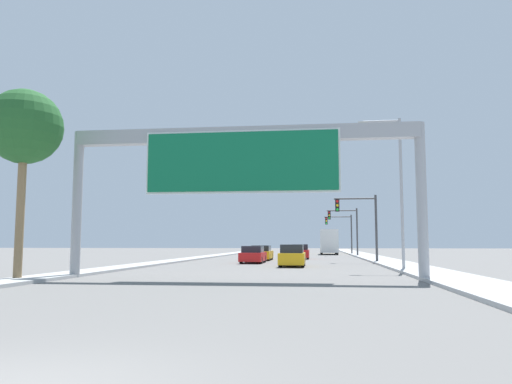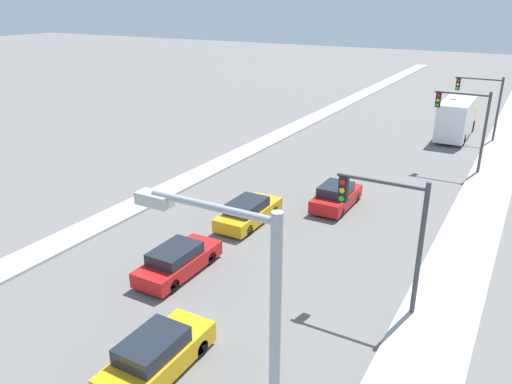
{
  "view_description": "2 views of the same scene",
  "coord_description": "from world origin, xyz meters",
  "px_view_note": "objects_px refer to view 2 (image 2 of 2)",
  "views": [
    {
      "loc": [
        3.44,
        -5.16,
        1.66
      ],
      "look_at": [
        0.0,
        23.41,
        4.6
      ],
      "focal_mm": 35.0,
      "sensor_mm": 36.0,
      "label": 1
    },
    {
      "loc": [
        11.44,
        20.04,
        12.01
      ],
      "look_at": [
        -1.6,
        42.98,
        1.72
      ],
      "focal_mm": 35.0,
      "sensor_mm": 36.0,
      "label": 2
    }
  ],
  "objects_px": {
    "traffic_light_near_intersection": "(392,223)",
    "traffic_light_far_intersection": "(484,98)",
    "car_far_left": "(248,212)",
    "car_mid_center": "(336,196)",
    "car_far_center": "(157,355)",
    "car_mid_left": "(178,261)",
    "traffic_light_mid_block": "(468,118)",
    "truck_box_primary": "(457,118)"
  },
  "relations": [
    {
      "from": "traffic_light_near_intersection",
      "to": "traffic_light_far_intersection",
      "type": "distance_m",
      "value": 30.0
    },
    {
      "from": "car_far_left",
      "to": "traffic_light_far_intersection",
      "type": "relative_size",
      "value": 0.83
    },
    {
      "from": "car_mid_center",
      "to": "car_far_center",
      "type": "relative_size",
      "value": 0.96
    },
    {
      "from": "car_far_center",
      "to": "traffic_light_far_intersection",
      "type": "relative_size",
      "value": 0.78
    },
    {
      "from": "car_mid_left",
      "to": "car_far_center",
      "type": "relative_size",
      "value": 1.04
    },
    {
      "from": "car_mid_left",
      "to": "traffic_light_far_intersection",
      "type": "distance_m",
      "value": 33.45
    },
    {
      "from": "car_far_center",
      "to": "traffic_light_far_intersection",
      "type": "bearing_deg",
      "value": 81.77
    },
    {
      "from": "car_far_center",
      "to": "traffic_light_near_intersection",
      "type": "relative_size",
      "value": 0.78
    },
    {
      "from": "car_mid_center",
      "to": "traffic_light_mid_block",
      "type": "height_order",
      "value": "traffic_light_mid_block"
    },
    {
      "from": "traffic_light_near_intersection",
      "to": "traffic_light_mid_block",
      "type": "relative_size",
      "value": 0.96
    },
    {
      "from": "car_mid_center",
      "to": "traffic_light_mid_block",
      "type": "xyz_separation_m",
      "value": [
        5.55,
        11.01,
        3.29
      ]
    },
    {
      "from": "traffic_light_near_intersection",
      "to": "traffic_light_far_intersection",
      "type": "relative_size",
      "value": 1.0
    },
    {
      "from": "car_far_left",
      "to": "car_far_center",
      "type": "bearing_deg",
      "value": -73.84
    },
    {
      "from": "truck_box_primary",
      "to": "traffic_light_near_intersection",
      "type": "height_order",
      "value": "traffic_light_near_intersection"
    },
    {
      "from": "car_mid_center",
      "to": "traffic_light_far_intersection",
      "type": "distance_m",
      "value": 21.93
    },
    {
      "from": "car_mid_left",
      "to": "car_mid_center",
      "type": "bearing_deg",
      "value": 72.45
    },
    {
      "from": "car_mid_center",
      "to": "car_mid_left",
      "type": "distance_m",
      "value": 11.6
    },
    {
      "from": "car_far_center",
      "to": "traffic_light_near_intersection",
      "type": "distance_m",
      "value": 10.01
    },
    {
      "from": "car_mid_left",
      "to": "traffic_light_far_intersection",
      "type": "bearing_deg",
      "value": 74.41
    },
    {
      "from": "traffic_light_near_intersection",
      "to": "traffic_light_far_intersection",
      "type": "bearing_deg",
      "value": 90.26
    },
    {
      "from": "car_far_left",
      "to": "traffic_light_mid_block",
      "type": "height_order",
      "value": "traffic_light_mid_block"
    },
    {
      "from": "car_mid_center",
      "to": "truck_box_primary",
      "type": "xyz_separation_m",
      "value": [
        3.5,
        20.88,
        1.08
      ]
    },
    {
      "from": "truck_box_primary",
      "to": "car_mid_left",
      "type": "bearing_deg",
      "value": -102.36
    },
    {
      "from": "car_far_left",
      "to": "traffic_light_far_intersection",
      "type": "height_order",
      "value": "traffic_light_far_intersection"
    },
    {
      "from": "car_far_left",
      "to": "truck_box_primary",
      "type": "distance_m",
      "value": 26.47
    },
    {
      "from": "car_far_left",
      "to": "car_mid_left",
      "type": "relative_size",
      "value": 1.03
    },
    {
      "from": "car_mid_center",
      "to": "traffic_light_near_intersection",
      "type": "relative_size",
      "value": 0.75
    },
    {
      "from": "car_far_center",
      "to": "truck_box_primary",
      "type": "relative_size",
      "value": 0.53
    },
    {
      "from": "traffic_light_far_intersection",
      "to": "truck_box_primary",
      "type": "bearing_deg",
      "value": -176.35
    },
    {
      "from": "car_mid_center",
      "to": "car_mid_left",
      "type": "xyz_separation_m",
      "value": [
        -3.5,
        -11.06,
        -0.04
      ]
    },
    {
      "from": "traffic_light_near_intersection",
      "to": "traffic_light_far_intersection",
      "type": "xyz_separation_m",
      "value": [
        -0.14,
        30.0,
        0.02
      ]
    },
    {
      "from": "traffic_light_mid_block",
      "to": "traffic_light_near_intersection",
      "type": "bearing_deg",
      "value": -89.88
    },
    {
      "from": "car_far_left",
      "to": "traffic_light_near_intersection",
      "type": "height_order",
      "value": "traffic_light_near_intersection"
    },
    {
      "from": "car_mid_left",
      "to": "traffic_light_far_intersection",
      "type": "relative_size",
      "value": 0.81
    },
    {
      "from": "car_far_left",
      "to": "car_far_center",
      "type": "height_order",
      "value": "car_far_center"
    },
    {
      "from": "traffic_light_near_intersection",
      "to": "traffic_light_far_intersection",
      "type": "height_order",
      "value": "traffic_light_near_intersection"
    },
    {
      "from": "car_mid_center",
      "to": "car_far_left",
      "type": "relative_size",
      "value": 0.9
    },
    {
      "from": "car_mid_center",
      "to": "truck_box_primary",
      "type": "bearing_deg",
      "value": 80.49
    },
    {
      "from": "car_mid_center",
      "to": "traffic_light_mid_block",
      "type": "bearing_deg",
      "value": 63.25
    },
    {
      "from": "car_mid_left",
      "to": "car_far_center",
      "type": "height_order",
      "value": "car_far_center"
    },
    {
      "from": "traffic_light_far_intersection",
      "to": "car_far_center",
      "type": "bearing_deg",
      "value": -98.23
    },
    {
      "from": "car_far_left",
      "to": "traffic_light_mid_block",
      "type": "bearing_deg",
      "value": 59.93
    }
  ]
}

